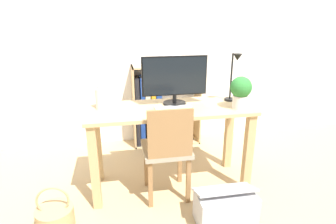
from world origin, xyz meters
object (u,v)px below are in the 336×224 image
monitor (175,78)px  bookshelf (154,108)px  basket (55,217)px  potted_plant (241,91)px  desk_lamp (234,73)px  chair (167,148)px  storage_box (225,207)px  keyboard (174,109)px  vase (101,98)px

monitor → bookshelf: (-0.07, 0.84, -0.54)m
basket → potted_plant: bearing=10.0°
desk_lamp → basket: desk_lamp is taller
chair → storage_box: size_ratio=1.88×
chair → basket: size_ratio=2.42×
desk_lamp → basket: bearing=-163.5°
desk_lamp → chair: 0.90m
desk_lamp → keyboard: bearing=-169.5°
monitor → bookshelf: monitor is taller
bookshelf → basket: bookshelf is taller
monitor → vase: 0.66m
desk_lamp → potted_plant: size_ratio=1.60×
keyboard → vase: (-0.61, 0.14, 0.09)m
vase → bookshelf: (0.58, 0.86, -0.40)m
keyboard → chair: bearing=-120.4°
keyboard → desk_lamp: 0.64m
basket → storage_box: size_ratio=0.78×
monitor → desk_lamp: (0.53, -0.04, 0.04)m
vase → basket: bearing=-127.6°
bookshelf → storage_box: size_ratio=2.13×
vase → basket: (-0.38, -0.49, -0.78)m
bookshelf → basket: bearing=-125.3°
chair → bookshelf: 1.13m
keyboard → desk_lamp: bearing=10.5°
desk_lamp → storage_box: 1.15m
bookshelf → potted_plant: bearing=-61.0°
monitor → keyboard: (-0.04, -0.15, -0.23)m
potted_plant → basket: size_ratio=0.78×
basket → storage_box: basket is taller
potted_plant → basket: potted_plant is taller
monitor → storage_box: (0.27, -0.68, -0.88)m
monitor → basket: 1.47m
desk_lamp → vase: bearing=178.6°
keyboard → storage_box: (0.30, -0.53, -0.65)m
potted_plant → basket: bearing=-170.0°
keyboard → basket: (-0.99, -0.36, -0.69)m
keyboard → bookshelf: size_ratio=0.32×
desk_lamp → storage_box: desk_lamp is taller
vase → storage_box: vase is taller
potted_plant → bookshelf: bearing=119.0°
storage_box → basket: bearing=172.3°
keyboard → chair: size_ratio=0.37×
monitor → basket: size_ratio=1.63×
chair → basket: 1.01m
keyboard → potted_plant: potted_plant is taller
vase → basket: size_ratio=0.61×
basket → bookshelf: bearing=54.7°
desk_lamp → chair: (-0.65, -0.25, -0.57)m
vase → desk_lamp: size_ratio=0.49×
desk_lamp → potted_plant: (-0.01, -0.19, -0.12)m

